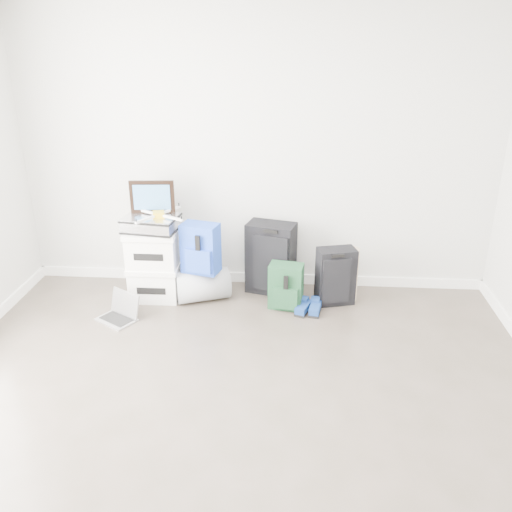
# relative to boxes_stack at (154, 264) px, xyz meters

# --- Properties ---
(ground) EXTENTS (5.00, 5.00, 0.00)m
(ground) POSITION_rel_boxes_stack_xyz_m (0.94, -2.10, -0.34)
(ground) COLOR #3E382D
(ground) RESTS_ON ground
(room_envelope) EXTENTS (4.52, 5.02, 2.71)m
(room_envelope) POSITION_rel_boxes_stack_xyz_m (0.94, -2.08, 1.38)
(room_envelope) COLOR beige
(room_envelope) RESTS_ON ground
(boxes_stack) EXTENTS (0.48, 0.39, 0.68)m
(boxes_stack) POSITION_rel_boxes_stack_xyz_m (0.00, 0.00, 0.00)
(boxes_stack) COLOR white
(boxes_stack) RESTS_ON ground
(briefcase) EXTENTS (0.52, 0.41, 0.14)m
(briefcase) POSITION_rel_boxes_stack_xyz_m (0.00, 0.00, 0.41)
(briefcase) COLOR #B2B2B7
(briefcase) RESTS_ON boxes_stack
(painting) EXTENTS (0.41, 0.07, 0.31)m
(painting) POSITION_rel_boxes_stack_xyz_m (0.00, 0.10, 0.63)
(painting) COLOR black
(painting) RESTS_ON briefcase
(drone) EXTENTS (0.50, 0.50, 0.05)m
(drone) POSITION_rel_boxes_stack_xyz_m (0.08, -0.02, 0.50)
(drone) COLOR gold
(drone) RESTS_ON briefcase
(duffel_bag) EXTENTS (0.57, 0.46, 0.31)m
(duffel_bag) POSITION_rel_boxes_stack_xyz_m (0.46, -0.03, -0.19)
(duffel_bag) COLOR gray
(duffel_bag) RESTS_ON ground
(blue_backpack) EXTENTS (0.37, 0.31, 0.46)m
(blue_backpack) POSITION_rel_boxes_stack_xyz_m (0.46, -0.06, 0.19)
(blue_backpack) COLOR #194DA6
(blue_backpack) RESTS_ON duffel_bag
(large_suitcase) EXTENTS (0.50, 0.39, 0.70)m
(large_suitcase) POSITION_rel_boxes_stack_xyz_m (1.09, 0.21, 0.01)
(large_suitcase) COLOR black
(large_suitcase) RESTS_ON ground
(green_backpack) EXTENTS (0.33, 0.26, 0.43)m
(green_backpack) POSITION_rel_boxes_stack_xyz_m (1.25, -0.13, -0.14)
(green_backpack) COLOR #133421
(green_backpack) RESTS_ON ground
(carry_on) EXTENTS (0.38, 0.30, 0.54)m
(carry_on) POSITION_rel_boxes_stack_xyz_m (1.70, 0.00, -0.07)
(carry_on) COLOR black
(carry_on) RESTS_ON ground
(shoes) EXTENTS (0.26, 0.26, 0.08)m
(shoes) POSITION_rel_boxes_stack_xyz_m (1.47, -0.20, -0.30)
(shoes) COLOR black
(shoes) RESTS_ON ground
(rolled_rug) EXTENTS (0.17, 0.17, 0.52)m
(rolled_rug) POSITION_rel_boxes_stack_xyz_m (1.83, 0.08, -0.08)
(rolled_rug) COLOR tan
(rolled_rug) RESTS_ON ground
(laptop) EXTENTS (0.41, 0.38, 0.24)m
(laptop) POSITION_rel_boxes_stack_xyz_m (-0.22, -0.45, -0.29)
(laptop) COLOR #BBBBC0
(laptop) RESTS_ON ground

